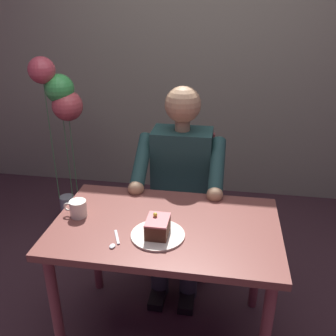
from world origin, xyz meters
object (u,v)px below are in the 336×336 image
dining_table (166,239)px  dessert_spoon (115,242)px  seated_person (180,185)px  balloon_display (60,105)px  coffee_cup (78,209)px  chair (183,194)px  cake_slice (158,227)px

dining_table → dessert_spoon: size_ratio=7.73×
seated_person → balloon_display: 1.13m
dining_table → balloon_display: size_ratio=0.81×
seated_person → balloon_display: balloon_display is taller
coffee_cup → seated_person: bearing=-130.2°
coffee_cup → balloon_display: size_ratio=0.09×
chair → balloon_display: 1.12m
dining_table → chair: (0.00, -0.69, -0.12)m
dining_table → dessert_spoon: (0.20, 0.19, 0.09)m
cake_slice → dessert_spoon: 0.20m
coffee_cup → balloon_display: 1.16m
coffee_cup → dining_table: bearing=-179.4°
dessert_spoon → cake_slice: bearing=-155.5°
chair → coffee_cup: size_ratio=7.59×
dessert_spoon → balloon_display: size_ratio=0.11×
chair → seated_person: 0.23m
chair → dessert_spoon: size_ratio=6.40×
seated_person → balloon_display: size_ratio=0.93×
chair → balloon_display: bearing=-18.0°
chair → dessert_spoon: 0.92m
chair → balloon_display: size_ratio=0.67×
dining_table → seated_person: 0.52m
dessert_spoon → chair: bearing=-102.8°
seated_person → dessert_spoon: bearing=74.2°
balloon_display → dining_table: bearing=133.8°
seated_person → coffee_cup: size_ratio=10.50×
seated_person → cake_slice: (0.02, 0.62, 0.10)m
seated_person → cake_slice: 0.63m
chair → balloon_display: balloon_display is taller
seated_person → coffee_cup: (0.44, 0.52, 0.10)m
chair → seated_person: size_ratio=0.72×
chair → dining_table: bearing=90.0°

